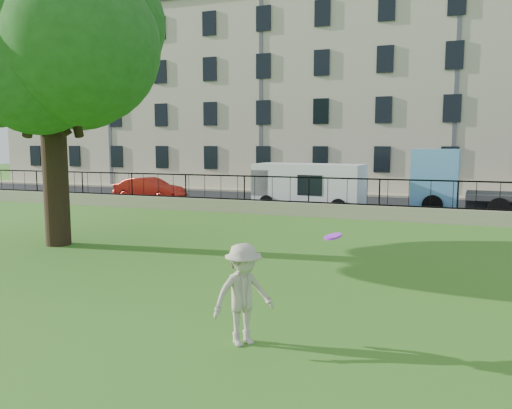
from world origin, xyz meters
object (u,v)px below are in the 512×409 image
at_px(white_van, 309,187).
at_px(tree, 47,36).
at_px(frisbee, 333,236).
at_px(blue_truck, 495,182).
at_px(red_sedan, 150,190).
at_px(man, 243,294).

bearing_deg(white_van, tree, -110.76).
xyz_separation_m(frisbee, blue_truck, (3.75, 17.07, -0.33)).
relative_size(red_sedan, blue_truck, 0.57).
relative_size(man, red_sedan, 0.41).
xyz_separation_m(man, frisbee, (1.36, 0.20, 0.97)).
bearing_deg(white_van, red_sedan, -174.81).
height_order(frisbee, red_sedan, frisbee).
xyz_separation_m(tree, blue_truck, (13.57, 11.95, -4.93)).
bearing_deg(man, white_van, 51.59).
distance_m(tree, man, 11.45).
bearing_deg(tree, blue_truck, 41.37).
xyz_separation_m(tree, red_sedan, (-3.53, 11.02, -5.73)).
height_order(tree, blue_truck, tree).
height_order(white_van, blue_truck, blue_truck).
bearing_deg(frisbee, blue_truck, 77.62).
distance_m(red_sedan, white_van, 8.91).
relative_size(tree, red_sedan, 2.44).
relative_size(frisbee, white_van, 0.05).
height_order(tree, man, tree).
bearing_deg(tree, red_sedan, 107.78).
bearing_deg(man, blue_truck, 24.37).
height_order(man, white_van, white_van).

